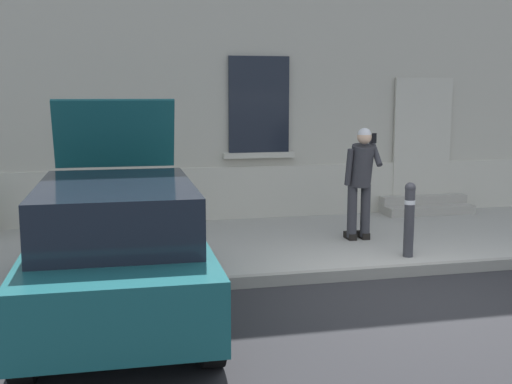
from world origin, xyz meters
name	(u,v)px	position (x,y,z in m)	size (l,w,h in m)	color
ground_plane	(413,300)	(0.00, 0.00, 0.00)	(80.00, 80.00, 0.00)	#232326
sidewalk	(331,241)	(0.00, 2.80, 0.07)	(24.00, 3.60, 0.15)	#99968E
curb_edge	(380,272)	(0.00, 0.94, 0.07)	(24.00, 0.12, 0.15)	gray
building_facade	(289,22)	(0.01, 5.29, 3.73)	(24.00, 1.52, 7.50)	#B2AD9E
entrance_stoop	(425,206)	(2.44, 4.33, 0.28)	(1.72, 0.64, 0.32)	#9E998E
hatchback_car_teal	(118,247)	(-3.37, 0.15, 0.80)	(1.87, 4.11, 2.34)	#165156
bollard_near_person	(409,217)	(0.60, 1.35, 0.71)	(0.15, 0.15, 1.04)	#333338
person_on_phone	(361,176)	(0.33, 2.45, 1.15)	(0.51, 0.51, 1.74)	#2D2D33
planter_olive	(145,202)	(-2.83, 4.10, 0.61)	(0.44, 0.44, 0.86)	#606B38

